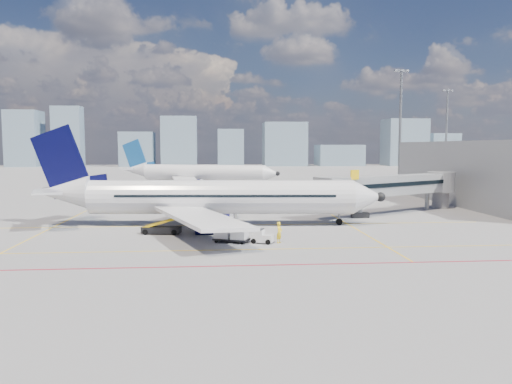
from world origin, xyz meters
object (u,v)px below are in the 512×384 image
main_aircraft (207,198)px  belt_loader (163,228)px  ramp_worker (279,232)px  cargo_dolly (231,232)px  baggage_tug (261,236)px  second_aircraft (197,173)px

main_aircraft → belt_loader: (-4.51, -5.57, -2.61)m
belt_loader → ramp_worker: belt_loader is taller
cargo_dolly → belt_loader: bearing=166.8°
baggage_tug → cargo_dolly: 2.91m
main_aircraft → ramp_worker: main_aircraft is taller
second_aircraft → ramp_worker: bearing=-63.6°
baggage_tug → belt_loader: 11.47m
second_aircraft → belt_loader: (-1.50, -61.24, -2.62)m
belt_loader → ramp_worker: (11.56, -5.84, 0.40)m
main_aircraft → cargo_dolly: main_aircraft is taller
second_aircraft → cargo_dolly: size_ratio=9.92×
belt_loader → second_aircraft: bearing=97.9°
cargo_dolly → belt_loader: belt_loader is taller
main_aircraft → baggage_tug: 12.89m
baggage_tug → cargo_dolly: bearing=-170.2°
cargo_dolly → belt_loader: 8.77m
baggage_tug → belt_loader: (-9.84, 5.89, -0.04)m
main_aircraft → baggage_tug: (5.33, -11.45, -2.57)m
main_aircraft → second_aircraft: size_ratio=1.12×
cargo_dolly → belt_loader: size_ratio=0.63×
main_aircraft → cargo_dolly: 11.30m
cargo_dolly → ramp_worker: ramp_worker is taller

